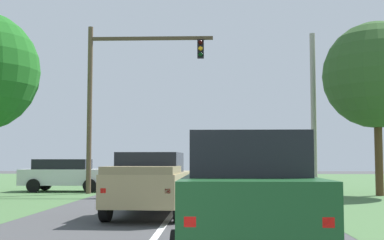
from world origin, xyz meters
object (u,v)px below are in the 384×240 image
crossing_suv_far (66,174)px  utility_pole_right (314,112)px  oak_tree_right (377,75)px  keep_moving_sign (306,158)px  pickup_truck_lead (151,183)px  traffic_light (119,85)px  red_suv_near (246,196)px

crossing_suv_far → utility_pole_right: (12.80, -0.13, 3.20)m
oak_tree_right → utility_pole_right: (-2.43, 2.57, -1.47)m
keep_moving_sign → crossing_suv_far: bearing=167.7°
keep_moving_sign → utility_pole_right: utility_pole_right is taller
pickup_truck_lead → oak_tree_right: (9.44, 8.92, 4.59)m
traffic_light → crossing_suv_far: size_ratio=1.78×
red_suv_near → oak_tree_right: size_ratio=0.57×
oak_tree_right → traffic_light: bearing=175.3°
keep_moving_sign → utility_pole_right: bearing=70.3°
oak_tree_right → keep_moving_sign: bearing=178.2°
keep_moving_sign → traffic_light: bearing=174.3°
traffic_light → oak_tree_right: size_ratio=1.02×
pickup_truck_lead → utility_pole_right: size_ratio=0.65×
traffic_light → red_suv_near: bearing=-73.3°
red_suv_near → crossing_suv_far: size_ratio=1.00×
red_suv_near → pickup_truck_lead: (-2.31, 6.90, -0.10)m
traffic_light → keep_moving_sign: (8.86, -0.89, -3.56)m
pickup_truck_lead → oak_tree_right: oak_tree_right is taller
crossing_suv_far → utility_pole_right: bearing=-0.6°
pickup_truck_lead → traffic_light: traffic_light is taller
red_suv_near → oak_tree_right: (7.14, 15.83, 4.49)m
traffic_light → pickup_truck_lead: bearing=-74.6°
crossing_suv_far → pickup_truck_lead: bearing=-63.5°
red_suv_near → oak_tree_right: 17.93m
pickup_truck_lead → traffic_light: 11.16m
traffic_light → utility_pole_right: traffic_light is taller
oak_tree_right → pickup_truck_lead: bearing=-136.6°
traffic_light → keep_moving_sign: size_ratio=3.04×
pickup_truck_lead → crossing_suv_far: pickup_truck_lead is taller
keep_moving_sign → crossing_suv_far: size_ratio=0.59×
utility_pole_right → keep_moving_sign: bearing=-109.7°
keep_moving_sign → crossing_suv_far: (-11.92, 2.60, -0.84)m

